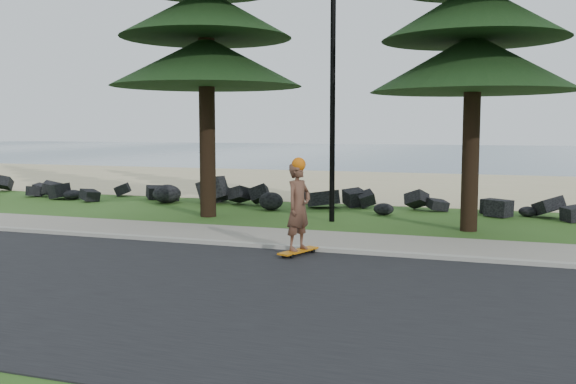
% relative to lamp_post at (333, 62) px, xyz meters
% --- Properties ---
extents(ground, '(160.00, 160.00, 0.00)m').
position_rel_lamp_post_xyz_m(ground, '(0.00, -3.20, -4.13)').
color(ground, '#2F5219').
rests_on(ground, ground).
extents(road, '(160.00, 7.00, 0.02)m').
position_rel_lamp_post_xyz_m(road, '(0.00, -7.70, -4.12)').
color(road, black).
rests_on(road, ground).
extents(kerb, '(160.00, 0.20, 0.10)m').
position_rel_lamp_post_xyz_m(kerb, '(0.00, -4.10, -4.08)').
color(kerb, '#A29D92').
rests_on(kerb, ground).
extents(sidewalk, '(160.00, 2.00, 0.08)m').
position_rel_lamp_post_xyz_m(sidewalk, '(0.00, -3.00, -4.09)').
color(sidewalk, gray).
rests_on(sidewalk, ground).
extents(beach_sand, '(160.00, 15.00, 0.01)m').
position_rel_lamp_post_xyz_m(beach_sand, '(0.00, 11.30, -4.13)').
color(beach_sand, tan).
rests_on(beach_sand, ground).
extents(ocean, '(160.00, 58.00, 0.01)m').
position_rel_lamp_post_xyz_m(ocean, '(0.00, 47.80, -4.13)').
color(ocean, '#355066').
rests_on(ocean, ground).
extents(seawall_boulders, '(60.00, 2.40, 1.10)m').
position_rel_lamp_post_xyz_m(seawall_boulders, '(0.00, 2.40, -4.13)').
color(seawall_boulders, black).
rests_on(seawall_boulders, ground).
extents(lamp_post, '(0.25, 0.14, 8.14)m').
position_rel_lamp_post_xyz_m(lamp_post, '(0.00, 0.00, 0.00)').
color(lamp_post, black).
rests_on(lamp_post, ground).
extents(skateboarder, '(0.59, 1.04, 1.88)m').
position_rel_lamp_post_xyz_m(skateboarder, '(0.59, -4.60, -3.19)').
color(skateboarder, '#C46C0B').
rests_on(skateboarder, ground).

